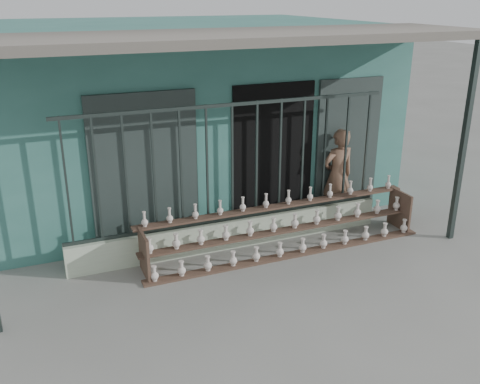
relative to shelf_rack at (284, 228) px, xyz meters
name	(u,v)px	position (x,y,z in m)	size (l,w,h in m)	color
ground	(268,285)	(-0.68, -0.89, -0.36)	(60.00, 60.00, 0.00)	slate
workshop_building	(177,108)	(-0.68, 3.34, 1.26)	(7.40, 6.60, 3.21)	#336C63
parapet_wall	(233,233)	(-0.68, 0.41, -0.14)	(5.00, 0.20, 0.45)	beige
security_fence	(232,163)	(-0.68, 0.41, 0.99)	(5.00, 0.04, 1.80)	#283330
shelf_rack	(284,228)	(0.00, 0.00, 0.00)	(4.50, 0.68, 0.85)	brown
elderly_woman	(338,176)	(1.33, 0.69, 0.45)	(0.59, 0.39, 1.62)	brown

